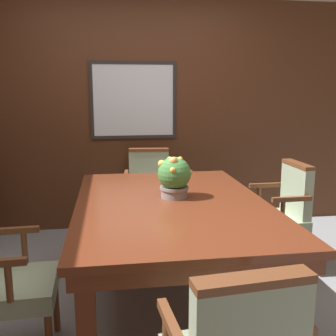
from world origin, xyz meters
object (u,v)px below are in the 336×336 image
at_px(dining_table, 171,213).
at_px(chair_head_far, 149,189).
at_px(chair_right_far, 281,211).
at_px(potted_plant, 174,177).

xyz_separation_m(dining_table, chair_head_far, (-0.02, 1.34, -0.17)).
distance_m(chair_right_far, potted_plant, 1.12).
bearing_deg(chair_head_far, chair_right_far, -35.77).
height_order(chair_right_far, chair_head_far, same).
xyz_separation_m(dining_table, chair_right_far, (1.01, 0.45, -0.17)).
bearing_deg(chair_head_far, dining_table, -84.23).
bearing_deg(dining_table, potted_plant, 68.35).
height_order(dining_table, chair_right_far, chair_right_far).
bearing_deg(potted_plant, chair_right_far, 20.56).
distance_m(chair_head_far, potted_plant, 1.32).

